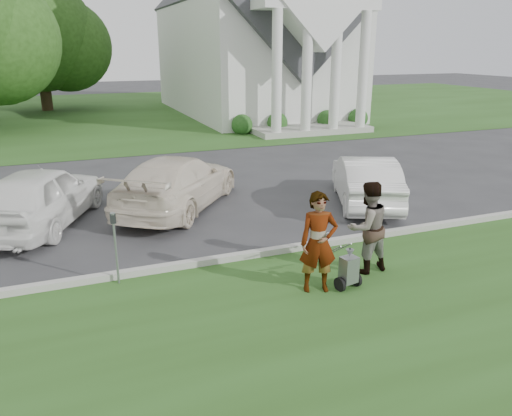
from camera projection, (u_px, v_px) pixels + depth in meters
ground at (249, 270)px, 10.16m from camera, size 120.00×120.00×0.00m
grass_strip at (319, 349)px, 7.50m from camera, size 80.00×7.00×0.01m
church_lawn at (111, 113)px, 34.08m from camera, size 80.00×30.00×0.01m
curb at (240, 256)px, 10.63m from camera, size 80.00×0.18×0.15m
church at (253, 20)px, 31.91m from camera, size 9.19×19.00×24.10m
tree_back at (39, 40)px, 33.87m from camera, size 9.61×7.60×8.89m
striping_cart at (348, 270)px, 9.27m from camera, size 0.54×0.97×0.86m
person_left at (318, 243)px, 9.02m from camera, size 0.79×0.63×1.89m
person_right at (367, 228)px, 9.83m from camera, size 0.96×0.78×1.86m
parking_meter_near at (115, 240)px, 9.29m from camera, size 0.10×0.09×1.43m
car_b at (41, 196)px, 12.45m from camera, size 3.53×4.91×1.55m
car_c at (177, 182)px, 13.84m from camera, size 4.71×5.31×1.48m
car_d at (365, 180)px, 14.25m from camera, size 3.07×4.47×1.40m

